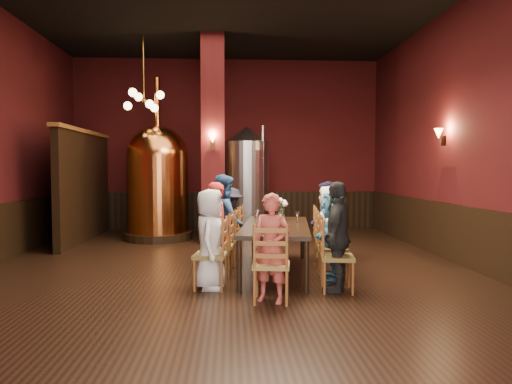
{
  "coord_description": "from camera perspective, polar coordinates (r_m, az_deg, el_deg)",
  "views": [
    {
      "loc": [
        0.06,
        -7.21,
        1.63
      ],
      "look_at": [
        0.49,
        0.2,
        1.24
      ],
      "focal_mm": 32.0,
      "sensor_mm": 36.0,
      "label": 1
    }
  ],
  "objects": [
    {
      "name": "room",
      "position": [
        7.23,
        -3.79,
        7.91
      ],
      "size": [
        10.0,
        10.02,
        4.5
      ],
      "color": "black",
      "rests_on": "ground"
    },
    {
      "name": "wainscot_right",
      "position": [
        8.27,
        24.99,
        -5.13
      ],
      "size": [
        0.08,
        9.9,
        1.0
      ],
      "primitive_type": "cube",
      "color": "black",
      "rests_on": "ground"
    },
    {
      "name": "wainscot_back",
      "position": [
        12.22,
        -3.55,
        -2.31
      ],
      "size": [
        7.9,
        0.08,
        1.0
      ],
      "primitive_type": "cube",
      "color": "black",
      "rests_on": "ground"
    },
    {
      "name": "column",
      "position": [
        10.03,
        -5.37,
        6.53
      ],
      "size": [
        0.58,
        0.58,
        4.5
      ],
      "primitive_type": "cube",
      "color": "#420E11",
      "rests_on": "ground"
    },
    {
      "name": "partition",
      "position": [
        10.91,
        -20.66,
        0.55
      ],
      "size": [
        0.22,
        3.5,
        2.4
      ],
      "primitive_type": "cube",
      "color": "black",
      "rests_on": "ground"
    },
    {
      "name": "pendant_cluster",
      "position": [
        10.38,
        -13.83,
        11.06
      ],
      "size": [
        0.9,
        0.9,
        1.7
      ],
      "primitive_type": null,
      "color": "#A57226",
      "rests_on": "room"
    },
    {
      "name": "sconce_wall",
      "position": [
        8.89,
        22.44,
        6.45
      ],
      "size": [
        0.2,
        0.2,
        0.36
      ],
      "primitive_type": null,
      "rotation": [
        0.0,
        0.0,
        1.57
      ],
      "color": "black",
      "rests_on": "room"
    },
    {
      "name": "sconce_column",
      "position": [
        9.73,
        -5.43,
        6.35
      ],
      "size": [
        0.2,
        0.2,
        0.36
      ],
      "primitive_type": null,
      "rotation": [
        0.0,
        0.0,
        3.14
      ],
      "color": "black",
      "rests_on": "column"
    },
    {
      "name": "dining_table",
      "position": [
        7.1,
        2.49,
        -4.63
      ],
      "size": [
        1.31,
        2.51,
        0.75
      ],
      "rotation": [
        0.0,
        0.0,
        -0.14
      ],
      "color": "black",
      "rests_on": "ground"
    },
    {
      "name": "chair_0",
      "position": [
        6.24,
        -5.74,
        -7.82
      ],
      "size": [
        0.52,
        0.52,
        0.92
      ],
      "primitive_type": null,
      "rotation": [
        0.0,
        0.0,
        -1.71
      ],
      "color": "brown",
      "rests_on": "ground"
    },
    {
      "name": "person_0",
      "position": [
        6.2,
        -5.75,
        -5.87
      ],
      "size": [
        0.51,
        0.71,
        1.35
      ],
      "primitive_type": "imported",
      "rotation": [
        0.0,
        0.0,
        1.44
      ],
      "color": "silver",
      "rests_on": "ground"
    },
    {
      "name": "chair_1",
      "position": [
        6.89,
        -4.75,
        -6.78
      ],
      "size": [
        0.52,
        0.52,
        0.92
      ],
      "primitive_type": null,
      "rotation": [
        0.0,
        0.0,
        -1.71
      ],
      "color": "brown",
      "rests_on": "ground"
    },
    {
      "name": "person_1",
      "position": [
        6.85,
        -4.75,
        -4.71
      ],
      "size": [
        0.44,
        0.58,
        1.42
      ],
      "primitive_type": "imported",
      "rotation": [
        0.0,
        0.0,
        1.79
      ],
      "color": "maroon",
      "rests_on": "ground"
    },
    {
      "name": "chair_2",
      "position": [
        7.53,
        -3.94,
        -5.94
      ],
      "size": [
        0.52,
        0.52,
        0.92
      ],
      "primitive_type": null,
      "rotation": [
        0.0,
        0.0,
        -1.71
      ],
      "color": "brown",
      "rests_on": "ground"
    },
    {
      "name": "person_2",
      "position": [
        7.49,
        -3.94,
        -3.63
      ],
      "size": [
        0.51,
        0.8,
        1.53
      ],
      "primitive_type": "imported",
      "rotation": [
        0.0,
        0.0,
        1.78
      ],
      "color": "navy",
      "rests_on": "ground"
    },
    {
      "name": "chair_3",
      "position": [
        8.19,
        -3.25,
        -5.21
      ],
      "size": [
        0.52,
        0.52,
        0.92
      ],
      "primitive_type": null,
      "rotation": [
        0.0,
        0.0,
        -1.71
      ],
      "color": "brown",
      "rests_on": "ground"
    },
    {
      "name": "person_3",
      "position": [
        8.17,
        -3.25,
        -3.92
      ],
      "size": [
        0.54,
        0.87,
        1.29
      ],
      "primitive_type": "imported",
      "rotation": [
        0.0,
        0.0,
        1.64
      ],
      "color": "black",
      "rests_on": "ground"
    },
    {
      "name": "chair_4",
      "position": [
        6.17,
        10.14,
        -7.97
      ],
      "size": [
        0.52,
        0.52,
        0.92
      ],
      "primitive_type": null,
      "rotation": [
        0.0,
        0.0,
        1.44
      ],
      "color": "brown",
      "rests_on": "ground"
    },
    {
      "name": "person_4",
      "position": [
        6.13,
        10.16,
        -5.51
      ],
      "size": [
        0.67,
        0.92,
        1.46
      ],
      "primitive_type": "imported",
      "rotation": [
        0.0,
        0.0,
        4.3
      ],
      "color": "black",
      "rests_on": "ground"
    },
    {
      "name": "chair_5",
      "position": [
        6.83,
        9.58,
        -6.9
      ],
      "size": [
        0.52,
        0.52,
        0.92
      ],
      "primitive_type": null,
      "rotation": [
        0.0,
        0.0,
        1.44
      ],
      "color": "brown",
      "rests_on": "ground"
    },
    {
      "name": "person_5",
      "position": [
        6.8,
        9.6,
        -5.36
      ],
      "size": [
        0.73,
        1.26,
        1.29
      ],
      "primitive_type": "imported",
      "rotation": [
        0.0,
        0.0,
        4.4
      ],
      "color": "teal",
      "rests_on": "ground"
    },
    {
      "name": "chair_6",
      "position": [
        7.48,
        9.13,
        -6.04
      ],
      "size": [
        0.52,
        0.52,
        0.92
      ],
      "primitive_type": null,
      "rotation": [
        0.0,
        0.0,
        1.44
      ],
      "color": "brown",
      "rests_on": "ground"
    },
    {
      "name": "person_6",
      "position": [
        7.45,
        9.15,
        -4.43
      ],
      "size": [
        0.59,
        0.75,
        1.34
      ],
      "primitive_type": "imported",
      "rotation": [
        0.0,
        0.0,
        4.44
      ],
      "color": "beige",
      "rests_on": "ground"
    },
    {
      "name": "chair_7",
      "position": [
        8.14,
        8.75,
        -5.3
      ],
      "size": [
        0.52,
        0.52,
        0.92
      ],
      "primitive_type": null,
      "rotation": [
        0.0,
        0.0,
        1.44
      ],
      "color": "brown",
      "rests_on": "ground"
    },
    {
      "name": "person_7",
      "position": [
        8.11,
        8.77,
        -3.61
      ],
      "size": [
        0.41,
        0.71,
        1.4
      ],
      "primitive_type": "imported",
      "rotation": [
        0.0,
        0.0,
        4.6
      ],
      "color": "black",
      "rests_on": "ground"
    },
    {
      "name": "chair_8",
      "position": [
        5.61,
        1.92,
        -9.03
      ],
      "size": [
        0.52,
        0.52,
        0.92
      ],
      "primitive_type": null,
      "rotation": [
        0.0,
        0.0,
        3.01
      ],
      "color": "brown",
      "rests_on": "ground"
    },
    {
      "name": "person_8",
      "position": [
        5.57,
        1.92,
        -6.97
      ],
      "size": [
        0.58,
        0.5,
        1.33
      ],
      "primitive_type": "imported",
      "rotation": [
        0.0,
        0.0,
        5.81
      ],
      "color": "#B2453B",
      "rests_on": "ground"
    },
    {
      "name": "copper_kettle",
      "position": [
        10.65,
        -12.15,
        1.36
      ],
      "size": [
        1.55,
        1.55,
        3.67
      ],
      "rotation": [
        0.0,
        0.0,
        0.04
      ],
      "color": "black",
      "rests_on": "ground"
    },
    {
      "name": "steel_vessel",
      "position": [
        10.93,
        -1.17,
        1.31
      ],
      "size": [
        1.16,
        1.16,
        2.61
      ],
      "rotation": [
        0.0,
        0.0,
        0.08
      ],
      "color": "#B2B2B7",
      "rests_on": "ground"
    },
    {
      "name": "rose_vase",
      "position": [
        7.73,
        3.21,
        -1.68
      ],
      "size": [
        0.22,
        0.22,
        0.38
      ],
      "color": "white",
      "rests_on": "dining_table"
    },
    {
      "name": "wine_glass_0",
      "position": [
        7.09,
        2.92,
        -3.44
      ],
      "size": [
        0.07,
        0.07,
        0.17
      ],
      "primitive_type": null,
      "color": "white",
      "rests_on": "dining_table"
    },
    {
      "name": "wine_glass_1",
      "position": [
        7.43,
        0.05,
        -3.14
      ],
      "size": [
        0.07,
        0.07,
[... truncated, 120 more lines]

